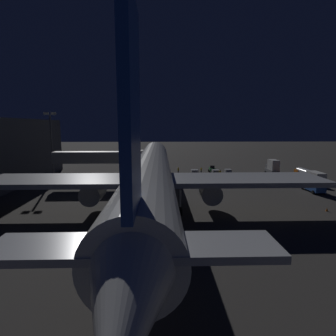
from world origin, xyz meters
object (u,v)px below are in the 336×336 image
object	(u,v)px
airliner_at_gate	(151,175)
baggage_container_near_belt	(195,172)
cargo_truck_aft	(273,167)
traffic_cone_wingtip_svc_side	(327,209)
ground_crew_near_nose_gear	(220,173)
fuel_tanker	(304,175)
ground_crew_by_belt_loader	(178,170)
baggage_container_far_row	(228,172)
traffic_cone_nose_port	(164,174)
traffic_cone_nose_starboard	(147,174)
baggage_tug_lead	(212,170)
apron_floodlight_mast	(52,140)
baggage_container_mid_row	(216,173)
catering_truck	(314,182)
jet_bridge	(106,157)
ground_crew_marshaller_fwd	(201,170)

from	to	relation	value
airliner_at_gate	baggage_container_near_belt	world-z (taller)	airliner_at_gate
cargo_truck_aft	traffic_cone_wingtip_svc_side	world-z (taller)	cargo_truck_aft
ground_crew_near_nose_gear	fuel_tanker	bearing A→B (deg)	160.80
ground_crew_near_nose_gear	ground_crew_by_belt_loader	world-z (taller)	ground_crew_near_nose_gear
baggage_container_far_row	traffic_cone_nose_port	bearing A→B (deg)	-2.42
ground_crew_near_nose_gear	traffic_cone_wingtip_svc_side	bearing A→B (deg)	110.89
baggage_container_far_row	traffic_cone_nose_starboard	xyz separation A→B (m)	(21.19, -0.71, -0.52)
baggage_tug_lead	ground_crew_by_belt_loader	distance (m)	9.78
baggage_container_near_belt	traffic_cone_nose_port	world-z (taller)	baggage_container_near_belt
apron_floodlight_mast	baggage_tug_lead	size ratio (longest dim) A/B	7.08
apron_floodlight_mast	baggage_container_near_belt	distance (m)	36.86
baggage_container_near_belt	baggage_container_mid_row	xyz separation A→B (m)	(-5.47, 0.37, 0.00)
catering_truck	ground_crew_near_nose_gear	size ratio (longest dim) A/B	2.89
cargo_truck_aft	baggage_container_mid_row	size ratio (longest dim) A/B	2.73
apron_floodlight_mast	airliner_at_gate	bearing A→B (deg)	131.83
baggage_container_far_row	baggage_container_mid_row	bearing A→B (deg)	-1.01
jet_bridge	baggage_container_near_belt	world-z (taller)	jet_bridge
jet_bridge	baggage_container_far_row	size ratio (longest dim) A/B	10.93
baggage_container_near_belt	catering_truck	bearing A→B (deg)	139.15
traffic_cone_nose_port	traffic_cone_wingtip_svc_side	size ratio (longest dim) A/B	1.00
airliner_at_gate	traffic_cone_wingtip_svc_side	xyz separation A→B (m)	(-26.71, -0.48, -5.55)
baggage_container_near_belt	cargo_truck_aft	bearing A→B (deg)	179.74
ground_crew_by_belt_loader	traffic_cone_wingtip_svc_side	bearing A→B (deg)	122.66
ground_crew_near_nose_gear	ground_crew_marshaller_fwd	size ratio (longest dim) A/B	1.07
airliner_at_gate	ground_crew_marshaller_fwd	size ratio (longest dim) A/B	36.03
apron_floodlight_mast	ground_crew_by_belt_loader	distance (m)	32.97
traffic_cone_wingtip_svc_side	baggage_container_far_row	bearing A→B (deg)	-75.39
traffic_cone_nose_port	jet_bridge	bearing A→B (deg)	38.14
baggage_container_far_row	ground_crew_by_belt_loader	size ratio (longest dim) A/B	1.00
ground_crew_marshaller_fwd	traffic_cone_nose_starboard	bearing A→B (deg)	7.58
baggage_container_near_belt	traffic_cone_wingtip_svc_side	size ratio (longest dim) A/B	3.41
traffic_cone_wingtip_svc_side	jet_bridge	bearing A→B (deg)	-28.33
apron_floodlight_mast	baggage_container_mid_row	world-z (taller)	apron_floodlight_mast
airliner_at_gate	fuel_tanker	xyz separation A→B (m)	(-34.46, -21.29, -4.18)
traffic_cone_nose_starboard	catering_truck	bearing A→B (deg)	151.08
baggage_container_mid_row	traffic_cone_nose_port	world-z (taller)	baggage_container_mid_row
traffic_cone_nose_starboard	ground_crew_near_nose_gear	bearing A→B (deg)	170.16
catering_truck	traffic_cone_nose_starboard	xyz separation A→B (m)	(33.61, -18.57, -1.73)
apron_floodlight_mast	traffic_cone_wingtip_svc_side	size ratio (longest dim) A/B	29.21
fuel_tanker	traffic_cone_nose_port	distance (m)	33.66
ground_crew_near_nose_gear	traffic_cone_nose_starboard	xyz separation A→B (m)	(18.57, -3.22, -0.77)
baggage_container_near_belt	ground_crew_marshaller_fwd	world-z (taller)	ground_crew_marshaller_fwd
airliner_at_gate	traffic_cone_nose_starboard	size ratio (longest dim) A/B	116.57
baggage_container_near_belt	baggage_container_far_row	distance (m)	8.74
cargo_truck_aft	baggage_container_far_row	world-z (taller)	cargo_truck_aft
baggage_tug_lead	jet_bridge	bearing A→B (deg)	27.95
ground_crew_marshaller_fwd	baggage_container_far_row	bearing A→B (deg)	158.32
baggage_container_far_row	traffic_cone_wingtip_svc_side	distance (m)	30.61
baggage_container_near_belt	baggage_container_far_row	size ratio (longest dim) A/B	1.04
jet_bridge	traffic_cone_nose_starboard	bearing A→B (deg)	-130.02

